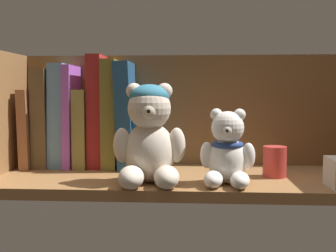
{
  "coord_description": "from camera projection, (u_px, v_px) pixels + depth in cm",
  "views": [
    {
      "loc": [
        1.39,
        -79.98,
        18.28
      ],
      "look_at": [
        -3.7,
        0.0,
        11.79
      ],
      "focal_mm": 44.16,
      "sensor_mm": 36.0,
      "label": 1
    }
  ],
  "objects": [
    {
      "name": "book_4",
      "position": [
        84.0,
        128.0,
        0.91
      ],
      "size": [
        2.78,
        10.86,
        16.9
      ],
      "primitive_type": "cube",
      "color": "olive",
      "rests_on": "shelf_board"
    },
    {
      "name": "book_6",
      "position": [
        113.0,
        114.0,
        0.91
      ],
      "size": [
        3.04,
        11.76,
        23.21
      ],
      "primitive_type": "cube",
      "color": "olive",
      "rests_on": "shelf_board"
    },
    {
      "name": "book_2",
      "position": [
        62.0,
        116.0,
        0.91
      ],
      "size": [
        3.74,
        9.73,
        22.51
      ],
      "primitive_type": "cube",
      "rotation": [
        0.0,
        0.02,
        0.0
      ],
      "color": "#6393C0",
      "rests_on": "shelf_board"
    },
    {
      "name": "book_3",
      "position": [
        73.0,
        116.0,
        0.91
      ],
      "size": [
        1.9,
        11.71,
        22.08
      ],
      "primitive_type": "cube",
      "rotation": [
        0.0,
        0.01,
        0.0
      ],
      "color": "#A855CF",
      "rests_on": "shelf_board"
    },
    {
      "name": "book_1",
      "position": [
        46.0,
        118.0,
        0.92
      ],
      "size": [
        3.23,
        10.83,
        21.32
      ],
      "primitive_type": "cube",
      "color": "brown",
      "rests_on": "shelf_board"
    },
    {
      "name": "shelf_board",
      "position": [
        187.0,
        181.0,
        0.81
      ],
      "size": [
        73.61,
        25.81,
        2.0
      ],
      "primitive_type": "cube",
      "color": "olive",
      "rests_on": "ground"
    },
    {
      "name": "book_5",
      "position": [
        98.0,
        111.0,
        0.91
      ],
      "size": [
        3.02,
        9.63,
        24.3
      ],
      "primitive_type": "cube",
      "color": "maroon",
      "rests_on": "shelf_board"
    },
    {
      "name": "book_7",
      "position": [
        128.0,
        115.0,
        0.9
      ],
      "size": [
        4.09,
        14.12,
        22.78
      ],
      "primitive_type": "cube",
      "rotation": [
        0.0,
        -0.04,
        0.0
      ],
      "color": "navy",
      "rests_on": "shelf_board"
    },
    {
      "name": "teddy_bear_larger",
      "position": [
        149.0,
        136.0,
        0.74
      ],
      "size": [
        13.22,
        13.51,
        18.0
      ],
      "color": "beige",
      "rests_on": "shelf_board"
    },
    {
      "name": "book_8",
      "position": [
        141.0,
        129.0,
        0.9
      ],
      "size": [
        2.31,
        11.04,
        16.62
      ],
      "primitive_type": "cube",
      "color": "#1E578C",
      "rests_on": "shelf_board"
    },
    {
      "name": "shelf_back_panel",
      "position": [
        188.0,
        115.0,
        0.93
      ],
      "size": [
        76.01,
        1.2,
        26.61
      ],
      "primitive_type": "cube",
      "color": "brown",
      "rests_on": "ground"
    },
    {
      "name": "teddy_bear_smaller",
      "position": [
        227.0,
        152.0,
        0.73
      ],
      "size": [
        9.92,
        10.18,
        13.47
      ],
      "color": "white",
      "rests_on": "shelf_board"
    },
    {
      "name": "pillar_candle",
      "position": [
        275.0,
        162.0,
        0.79
      ],
      "size": [
        4.48,
        4.48,
        5.96
      ],
      "primitive_type": "cylinder",
      "color": "#C63833",
      "rests_on": "shelf_board"
    },
    {
      "name": "book_0",
      "position": [
        34.0,
        128.0,
        0.92
      ],
      "size": [
        2.38,
        13.3,
        16.89
      ],
      "primitive_type": "cube",
      "rotation": [
        0.0,
        -0.02,
        0.0
      ],
      "color": "#915B3D",
      "rests_on": "shelf_board"
    }
  ]
}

